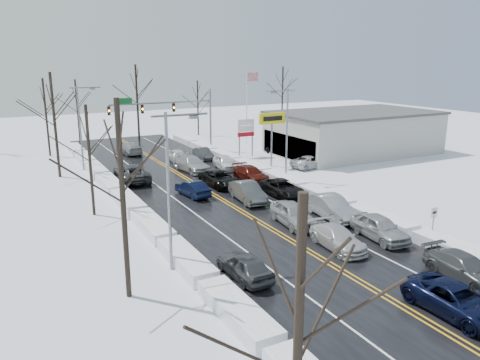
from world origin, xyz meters
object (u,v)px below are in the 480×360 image
flagpole (248,102)px  oncoming_car_0 (193,196)px  traffic_signal_mast (173,111)px  tires_plus_sign (272,122)px  dealership_building (353,132)px

flagpole → oncoming_car_0: (-16.97, -20.79, -5.93)m
traffic_signal_mast → tires_plus_sign: bearing=-59.5°
flagpole → dealership_building: 15.24m
tires_plus_sign → dealership_building: tires_plus_sign is taller
traffic_signal_mast → flagpole: (11.72, 2.01, 0.45)m
flagpole → dealership_building: (8.80, -12.00, -3.27)m
dealership_building → oncoming_car_0: size_ratio=4.86×
traffic_signal_mast → oncoming_car_0: bearing=-105.6°
tires_plus_sign → flagpole: 14.79m
traffic_signal_mast → dealership_building: bearing=-25.9°
tires_plus_sign → oncoming_car_0: tires_plus_sign is taller
traffic_signal_mast → tires_plus_sign: 13.92m
tires_plus_sign → flagpole: size_ratio=0.60×
flagpole → oncoming_car_0: flagpole is taller
traffic_signal_mast → oncoming_car_0: traffic_signal_mast is taller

